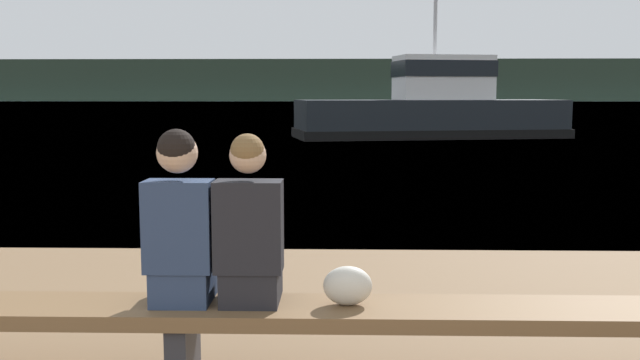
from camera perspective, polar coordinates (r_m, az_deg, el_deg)
The scene contains 7 objects.
water_surface at distance 127.47m, azimuth 0.98°, elevation 6.16°, with size 240.00×240.00×0.00m, color #5684A3.
far_shoreline at distance 172.57m, azimuth 1.12°, elevation 7.97°, with size 600.00×12.00×9.72m, color #2D3D2D.
bench_main at distance 4.20m, azimuth -10.95°, elevation -10.76°, with size 7.49×0.49×0.46m.
person_left at distance 4.08m, azimuth -11.13°, elevation -3.65°, with size 0.38×0.43×1.00m.
person_right at distance 4.02m, azimuth -5.67°, elevation -4.16°, with size 0.38×0.42×0.97m.
shopping_bag at distance 4.06m, azimuth 2.23°, elevation -8.45°, with size 0.28×0.16×0.22m.
tugboat_red at distance 27.58m, azimuth 8.99°, elevation 5.42°, with size 10.65×5.26×6.12m.
Camera 1 is at (1.14, -0.84, 1.65)m, focal length 40.00 mm.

